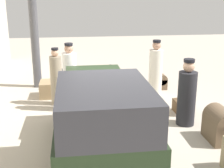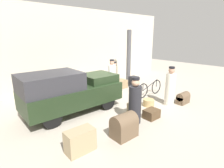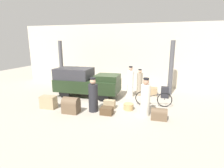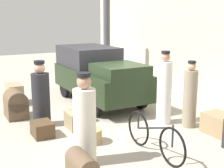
# 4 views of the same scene
# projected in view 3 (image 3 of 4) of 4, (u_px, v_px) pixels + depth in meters

# --- Properties ---
(ground_plane) EXTENTS (30.00, 30.00, 0.00)m
(ground_plane) POSITION_uv_depth(u_px,v_px,m) (108.00, 101.00, 9.64)
(ground_plane) COLOR #A89E8E
(station_building_facade) EXTENTS (16.00, 0.15, 4.50)m
(station_building_facade) POSITION_uv_depth(u_px,v_px,m) (122.00, 55.00, 12.97)
(station_building_facade) COLOR beige
(station_building_facade) RESTS_ON ground
(canopy_pillar_left) EXTENTS (0.27, 0.27, 3.30)m
(canopy_pillar_left) POSITION_uv_depth(u_px,v_px,m) (61.00, 64.00, 12.44)
(canopy_pillar_left) COLOR #4C4C51
(canopy_pillar_left) RESTS_ON ground
(canopy_pillar_right) EXTENTS (0.27, 0.27, 3.30)m
(canopy_pillar_right) POSITION_uv_depth(u_px,v_px,m) (171.00, 68.00, 10.62)
(canopy_pillar_right) COLOR #4C4C51
(canopy_pillar_right) RESTS_ON ground
(truck) EXTENTS (3.78, 1.62, 1.68)m
(truck) POSITION_uv_depth(u_px,v_px,m) (85.00, 81.00, 10.44)
(truck) COLOR black
(truck) RESTS_ON ground
(bicycle) EXTENTS (1.83, 0.04, 0.78)m
(bicycle) POSITION_uv_depth(u_px,v_px,m) (153.00, 99.00, 8.85)
(bicycle) COLOR black
(bicycle) RESTS_ON ground
(wicker_basket) EXTENTS (0.47, 0.47, 0.30)m
(wicker_basket) POSITION_uv_depth(u_px,v_px,m) (129.00, 107.00, 8.41)
(wicker_basket) COLOR tan
(wicker_basket) RESTS_ON ground
(porter_with_bicycle) EXTENTS (0.37, 0.37, 1.83)m
(porter_with_bicycle) POSITION_uv_depth(u_px,v_px,m) (130.00, 83.00, 10.33)
(porter_with_bicycle) COLOR white
(porter_with_bicycle) RESTS_ON ground
(conductor_in_dark_uniform) EXTENTS (0.33, 0.33, 1.62)m
(conductor_in_dark_uniform) POSITION_uv_depth(u_px,v_px,m) (140.00, 83.00, 10.59)
(conductor_in_dark_uniform) COLOR gray
(conductor_in_dark_uniform) RESTS_ON ground
(porter_carrying_trunk) EXTENTS (0.43, 0.43, 1.62)m
(porter_carrying_trunk) POSITION_uv_depth(u_px,v_px,m) (93.00, 96.00, 8.09)
(porter_carrying_trunk) COLOR #232328
(porter_carrying_trunk) RESTS_ON ground
(porter_lifting_near_truck) EXTENTS (0.41, 0.41, 1.70)m
(porter_lifting_near_truck) POSITION_uv_depth(u_px,v_px,m) (145.00, 99.00, 7.61)
(porter_lifting_near_truck) COLOR silver
(porter_lifting_near_truck) RESTS_ON ground
(trunk_wicker_pale) EXTENTS (0.76, 0.42, 0.61)m
(trunk_wicker_pale) POSITION_uv_depth(u_px,v_px,m) (48.00, 102.00, 8.58)
(trunk_wicker_pale) COLOR #9E8966
(trunk_wicker_pale) RESTS_ON ground
(suitcase_small_leather) EXTENTS (0.56, 0.28, 0.41)m
(suitcase_small_leather) POSITION_uv_depth(u_px,v_px,m) (109.00, 104.00, 8.61)
(suitcase_small_leather) COLOR #9E8966
(suitcase_small_leather) RESTS_ON ground
(trunk_barrel_dark) EXTENTS (0.65, 0.34, 0.51)m
(trunk_barrel_dark) POSITION_uv_depth(u_px,v_px,m) (159.00, 114.00, 7.27)
(trunk_barrel_dark) COLOR brown
(trunk_barrel_dark) RESTS_ON ground
(suitcase_black_upright) EXTENTS (0.43, 0.46, 0.62)m
(suitcase_black_upright) POSITION_uv_depth(u_px,v_px,m) (165.00, 92.00, 10.28)
(suitcase_black_upright) COLOR #232328
(suitcase_black_upright) RESTS_ON ground
(suitcase_tan_flat) EXTENTS (0.74, 0.53, 0.74)m
(suitcase_tan_flat) POSITION_uv_depth(u_px,v_px,m) (71.00, 105.00, 8.00)
(suitcase_tan_flat) COLOR brown
(suitcase_tan_flat) RESTS_ON ground
(trunk_umber_medium) EXTENTS (0.70, 0.54, 0.47)m
(trunk_umber_medium) POSITION_uv_depth(u_px,v_px,m) (151.00, 91.00, 10.79)
(trunk_umber_medium) COLOR #937A56
(trunk_umber_medium) RESTS_ON ground
(trunk_large_brown) EXTENTS (0.55, 0.43, 0.33)m
(trunk_large_brown) POSITION_uv_depth(u_px,v_px,m) (107.00, 111.00, 7.86)
(trunk_large_brown) COLOR #4C3823
(trunk_large_brown) RESTS_ON ground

